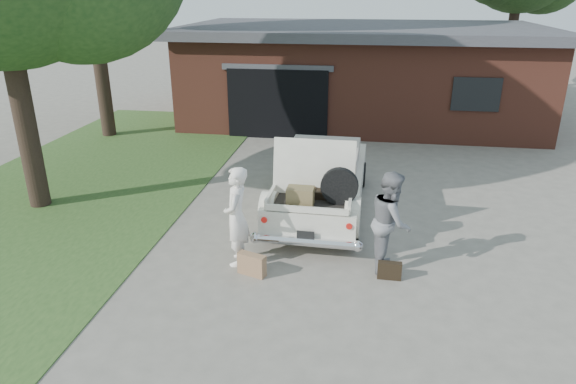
# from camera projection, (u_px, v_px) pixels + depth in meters

# --- Properties ---
(ground) EXTENTS (90.00, 90.00, 0.00)m
(ground) POSITION_uv_depth(u_px,v_px,m) (283.00, 262.00, 9.14)
(ground) COLOR gray
(ground) RESTS_ON ground
(grass_strip) EXTENTS (6.00, 16.00, 0.02)m
(grass_strip) POSITION_uv_depth(u_px,v_px,m) (84.00, 185.00, 12.68)
(grass_strip) COLOR #2D4C1E
(grass_strip) RESTS_ON ground
(house) EXTENTS (12.80, 7.80, 3.30)m
(house) POSITION_uv_depth(u_px,v_px,m) (360.00, 72.00, 18.91)
(house) COLOR brown
(house) RESTS_ON ground
(sedan) EXTENTS (1.93, 4.74, 1.94)m
(sedan) POSITION_uv_depth(u_px,v_px,m) (321.00, 180.00, 11.04)
(sedan) COLOR white
(sedan) RESTS_ON ground
(woman_left) EXTENTS (0.48, 0.68, 1.78)m
(woman_left) POSITION_uv_depth(u_px,v_px,m) (236.00, 216.00, 8.80)
(woman_left) COLOR white
(woman_left) RESTS_ON ground
(woman_right) EXTENTS (0.69, 0.88, 1.76)m
(woman_right) POSITION_uv_depth(u_px,v_px,m) (391.00, 221.00, 8.65)
(woman_right) COLOR gray
(woman_right) RESTS_ON ground
(suitcase_left) EXTENTS (0.52, 0.31, 0.38)m
(suitcase_left) POSITION_uv_depth(u_px,v_px,m) (252.00, 264.00, 8.66)
(suitcase_left) COLOR #9F7550
(suitcase_left) RESTS_ON ground
(suitcase_right) EXTENTS (0.40, 0.13, 0.31)m
(suitcase_right) POSITION_uv_depth(u_px,v_px,m) (390.00, 270.00, 8.55)
(suitcase_right) COLOR black
(suitcase_right) RESTS_ON ground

